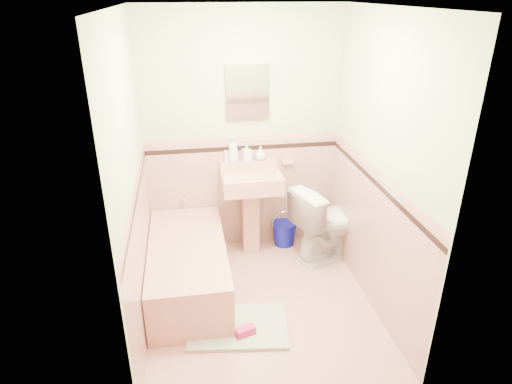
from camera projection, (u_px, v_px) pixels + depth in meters
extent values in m
plane|color=tan|center=(260.00, 303.00, 4.06)|extent=(2.20, 2.20, 0.00)
plane|color=white|center=(262.00, 6.00, 3.03)|extent=(2.20, 2.20, 0.00)
plane|color=beige|center=(243.00, 136.00, 4.53)|extent=(2.50, 0.00, 2.50)
plane|color=beige|center=(294.00, 249.00, 2.56)|extent=(2.50, 0.00, 2.50)
plane|color=beige|center=(132.00, 184.00, 3.40)|extent=(0.00, 2.50, 2.50)
plane|color=beige|center=(380.00, 169.00, 3.69)|extent=(0.00, 2.50, 2.50)
plane|color=tan|center=(243.00, 194.00, 4.79)|extent=(2.00, 0.00, 2.00)
plane|color=tan|center=(290.00, 335.00, 2.84)|extent=(2.00, 0.00, 2.00)
plane|color=tan|center=(143.00, 257.00, 3.67)|extent=(0.00, 2.20, 2.20)
plane|color=tan|center=(370.00, 237.00, 3.96)|extent=(0.00, 2.20, 2.20)
plane|color=black|center=(243.00, 148.00, 4.57)|extent=(2.00, 0.00, 2.00)
plane|color=black|center=(292.00, 266.00, 2.63)|extent=(2.00, 0.00, 2.00)
plane|color=black|center=(136.00, 200.00, 3.45)|extent=(0.00, 2.20, 2.20)
plane|color=black|center=(376.00, 183.00, 3.74)|extent=(0.00, 2.20, 2.20)
plane|color=tan|center=(243.00, 139.00, 4.53)|extent=(2.00, 0.00, 2.00)
plane|color=tan|center=(293.00, 251.00, 2.59)|extent=(2.00, 0.00, 2.00)
plane|color=tan|center=(135.00, 188.00, 3.41)|extent=(0.00, 2.20, 2.20)
plane|color=tan|center=(377.00, 172.00, 3.70)|extent=(0.00, 2.20, 2.20)
cube|color=tan|center=(188.00, 268.00, 4.17)|extent=(0.70, 1.50, 0.45)
cylinder|color=silver|center=(184.00, 197.00, 4.65)|extent=(0.04, 0.12, 0.04)
cylinder|color=silver|center=(249.00, 166.00, 4.57)|extent=(0.02, 0.02, 0.10)
cube|color=white|center=(247.00, 92.00, 4.33)|extent=(0.42, 0.04, 0.53)
cube|color=tan|center=(288.00, 162.00, 4.69)|extent=(0.11, 0.06, 0.04)
imported|color=#B2B2B2|center=(233.00, 149.00, 4.51)|extent=(0.11, 0.11, 0.26)
imported|color=#B2B2B2|center=(247.00, 152.00, 4.55)|extent=(0.11, 0.11, 0.18)
imported|color=#B2B2B2|center=(260.00, 153.00, 4.58)|extent=(0.12, 0.12, 0.14)
cylinder|color=white|center=(226.00, 156.00, 4.53)|extent=(0.05, 0.05, 0.12)
imported|color=white|center=(330.00, 222.00, 4.62)|extent=(0.91, 0.72, 0.82)
cube|color=gray|center=(238.00, 326.00, 3.75)|extent=(0.89, 0.65, 0.03)
cube|color=#BF1E59|center=(245.00, 331.00, 3.63)|extent=(0.18, 0.12, 0.06)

